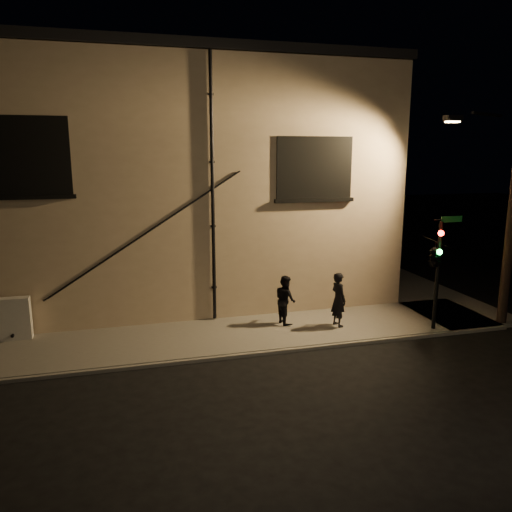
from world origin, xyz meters
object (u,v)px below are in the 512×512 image
object	(u,v)px
pedestrian_a	(338,299)
streetlamp_pole	(509,209)
pedestrian_b	(285,300)
traffic_signal	(435,255)

from	to	relation	value
pedestrian_a	streetlamp_pole	world-z (taller)	streetlamp_pole
pedestrian_b	traffic_signal	world-z (taller)	traffic_signal
pedestrian_a	pedestrian_b	bearing A→B (deg)	55.45
pedestrian_a	streetlamp_pole	size ratio (longest dim) A/B	0.24
pedestrian_a	pedestrian_b	world-z (taller)	pedestrian_a
pedestrian_a	pedestrian_b	xyz separation A→B (m)	(-1.52, 0.67, -0.08)
pedestrian_a	traffic_signal	size ratio (longest dim) A/B	0.49
streetlamp_pole	pedestrian_b	bearing A→B (deg)	166.11
pedestrian_b	streetlamp_pole	bearing A→B (deg)	-112.00
pedestrian_b	streetlamp_pole	xyz separation A→B (m)	(6.69, -1.66, 2.88)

